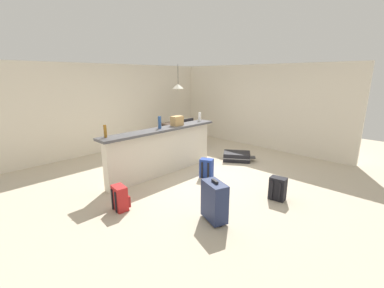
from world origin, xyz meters
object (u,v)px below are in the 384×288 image
at_px(suitcase_flat_black, 237,156).
at_px(backpack_blue, 207,168).
at_px(backpack_red, 120,198).
at_px(suitcase_upright_navy, 214,201).
at_px(bottle_blue, 160,122).
at_px(grocery_bag, 177,121).
at_px(bottle_amber, 105,131).
at_px(dining_chair_near_partition, 191,133).
at_px(backpack_black, 278,189).
at_px(bottle_white, 200,117).
at_px(pendant_lamp, 178,86).
at_px(dining_table, 182,126).

bearing_deg(suitcase_flat_black, backpack_blue, -172.62).
bearing_deg(backpack_red, suitcase_upright_navy, -58.84).
xyz_separation_m(bottle_blue, suitcase_upright_navy, (-0.71, -2.14, -0.86)).
distance_m(suitcase_flat_black, suitcase_upright_navy, 3.07).
relative_size(grocery_bag, suitcase_upright_navy, 0.39).
relative_size(bottle_amber, suitcase_flat_black, 0.27).
distance_m(bottle_blue, suitcase_upright_navy, 2.42).
distance_m(grocery_bag, suitcase_upright_navy, 2.56).
xyz_separation_m(dining_chair_near_partition, backpack_black, (-1.29, -3.43, -0.31)).
height_order(bottle_white, suitcase_flat_black, bottle_white).
xyz_separation_m(bottle_amber, grocery_bag, (1.74, -0.09, -0.01)).
xyz_separation_m(backpack_red, suitcase_upright_navy, (0.81, -1.35, 0.13)).
relative_size(pendant_lamp, backpack_blue, 1.80).
relative_size(dining_table, backpack_blue, 2.62).
xyz_separation_m(bottle_amber, suitcase_flat_black, (3.24, -0.76, -1.06)).
bearing_deg(bottle_blue, bottle_amber, 177.50).
relative_size(suitcase_flat_black, backpack_red, 2.08).
distance_m(bottle_amber, backpack_red, 1.32).
bearing_deg(suitcase_flat_black, dining_table, 88.97).
relative_size(bottle_blue, suitcase_flat_black, 0.30).
bearing_deg(suitcase_upright_navy, backpack_blue, 44.57).
relative_size(bottle_blue, backpack_black, 0.63).
height_order(bottle_blue, suitcase_flat_black, bottle_blue).
bearing_deg(bottle_white, backpack_black, -104.82).
bearing_deg(backpack_red, bottle_blue, 27.60).
bearing_deg(bottle_blue, backpack_red, -152.40).
height_order(grocery_bag, suitcase_flat_black, grocery_bag).
relative_size(dining_table, suitcase_upright_navy, 1.64).
distance_m(dining_chair_near_partition, suitcase_upright_navy, 4.05).
height_order(bottle_white, backpack_red, bottle_white).
distance_m(grocery_bag, backpack_black, 2.66).
bearing_deg(backpack_black, dining_table, 70.65).
xyz_separation_m(bottle_blue, bottle_white, (1.31, 0.01, -0.02)).
relative_size(grocery_bag, pendant_lamp, 0.34).
height_order(bottle_amber, suitcase_upright_navy, bottle_amber).
bearing_deg(dining_chair_near_partition, bottle_white, -124.73).
relative_size(suitcase_upright_navy, backpack_blue, 1.60).
distance_m(backpack_red, suitcase_upright_navy, 1.58).
bearing_deg(bottle_white, bottle_blue, -179.44).
height_order(bottle_white, grocery_bag, grocery_bag).
distance_m(pendant_lamp, backpack_blue, 3.26).
xyz_separation_m(suitcase_flat_black, suitcase_upright_navy, (-2.70, -1.44, 0.22)).
xyz_separation_m(dining_chair_near_partition, suitcase_flat_black, (0.05, -1.62, -0.41)).
bearing_deg(pendant_lamp, backpack_black, -108.48).
distance_m(bottle_amber, dining_table, 3.60).
distance_m(bottle_amber, bottle_white, 2.56).
relative_size(suitcase_flat_black, backpack_blue, 2.08).
relative_size(pendant_lamp, suitcase_upright_navy, 1.13).
bearing_deg(backpack_red, backpack_black, -38.28).
bearing_deg(dining_table, bottle_white, -116.79).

